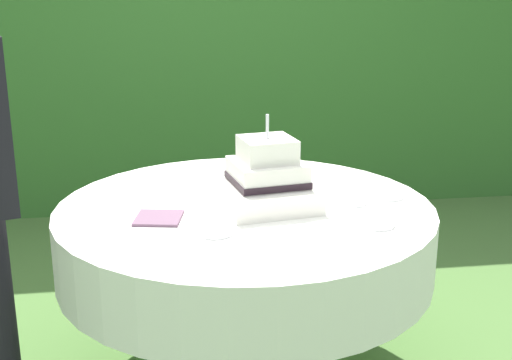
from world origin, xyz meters
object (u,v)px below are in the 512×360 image
at_px(napkin_stack, 159,218).
at_px(serving_plate_near, 215,232).
at_px(wedding_cake, 268,180).
at_px(serving_plate_left, 390,196).
at_px(cake_table, 245,238).
at_px(serving_plate_right, 352,202).
at_px(serving_plate_far, 378,225).

bearing_deg(napkin_stack, serving_plate_near, -42.35).
relative_size(wedding_cake, napkin_stack, 2.42).
bearing_deg(serving_plate_left, cake_table, -178.89).
bearing_deg(serving_plate_near, napkin_stack, 137.65).
xyz_separation_m(serving_plate_near, serving_plate_right, (0.53, 0.24, 0.00)).
bearing_deg(serving_plate_right, cake_table, 174.13).
distance_m(wedding_cake, serving_plate_near, 0.35).
bearing_deg(serving_plate_far, napkin_stack, 166.64).
bearing_deg(serving_plate_right, wedding_cake, 175.81).
relative_size(serving_plate_near, serving_plate_left, 1.12).
height_order(serving_plate_left, napkin_stack, serving_plate_left).
xyz_separation_m(wedding_cake, serving_plate_far, (0.34, -0.27, -0.09)).
distance_m(cake_table, serving_plate_right, 0.42).
bearing_deg(wedding_cake, serving_plate_left, 3.40).
bearing_deg(wedding_cake, serving_plate_near, -129.70).
bearing_deg(cake_table, serving_plate_left, 1.11).
distance_m(serving_plate_near, serving_plate_far, 0.56).
height_order(serving_plate_near, serving_plate_far, same).
distance_m(cake_table, napkin_stack, 0.36).
bearing_deg(cake_table, napkin_stack, -161.15).
distance_m(serving_plate_far, napkin_stack, 0.76).
height_order(serving_plate_near, serving_plate_left, same).
distance_m(cake_table, serving_plate_far, 0.53).
bearing_deg(serving_plate_right, serving_plate_left, 17.27).
height_order(serving_plate_far, serving_plate_left, same).
bearing_deg(serving_plate_far, wedding_cake, 141.77).
bearing_deg(cake_table, wedding_cake, -12.22).
height_order(wedding_cake, serving_plate_far, wedding_cake).
height_order(cake_table, serving_plate_right, serving_plate_right).
height_order(serving_plate_far, serving_plate_right, same).
distance_m(serving_plate_near, serving_plate_left, 0.76).
xyz_separation_m(wedding_cake, serving_plate_near, (-0.22, -0.26, -0.09)).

